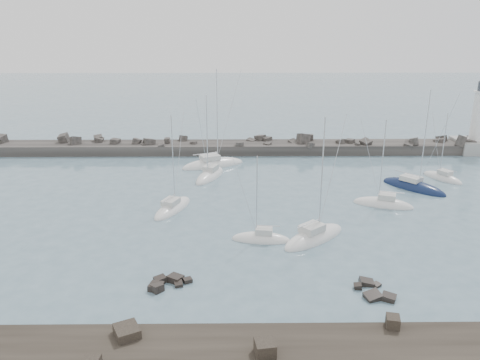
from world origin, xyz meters
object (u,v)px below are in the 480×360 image
lighthouse (476,136)px  sailboat_3 (173,209)px  sailboat_10 (442,178)px  sailboat_6 (210,176)px  sailboat_9 (383,204)px  sailboat_8 (413,187)px  sailboat_5 (261,239)px  sailboat_4 (213,165)px  sailboat_7 (314,238)px

lighthouse → sailboat_3: bearing=-151.4°
sailboat_3 → sailboat_10: sailboat_3 is taller
sailboat_3 → sailboat_6: sailboat_6 is taller
sailboat_9 → sailboat_8: bearing=46.6°
sailboat_3 → sailboat_10: 42.02m
lighthouse → sailboat_8: (-19.14, -21.08, -2.95)m
sailboat_5 → sailboat_10: bearing=36.5°
sailboat_8 → sailboat_9: bearing=-133.4°
sailboat_9 → sailboat_10: size_ratio=1.13×
sailboat_6 → sailboat_4: bearing=88.2°
sailboat_5 → sailboat_7: sailboat_7 is taller
lighthouse → sailboat_5: 57.20m
sailboat_6 → sailboat_10: (36.06, -1.34, -0.02)m
sailboat_9 → sailboat_3: bearing=-177.6°
sailboat_3 → sailboat_10: (40.17, 12.31, 0.00)m
sailboat_6 → sailboat_7: (12.70, -22.67, -0.00)m
sailboat_3 → sailboat_4: bearing=77.8°
sailboat_3 → sailboat_8: size_ratio=0.85×
sailboat_5 → lighthouse: bearing=42.2°
sailboat_10 → sailboat_3: bearing=-163.0°
sailboat_3 → sailboat_9: sailboat_3 is taller
sailboat_5 → sailboat_7: (5.89, 0.30, 0.01)m
sailboat_5 → sailboat_6: (-6.81, 22.97, 0.01)m
sailboat_3 → sailboat_4: size_ratio=0.76×
sailboat_6 → sailboat_5: bearing=-73.5°
sailboat_4 → sailboat_5: sailboat_4 is taller
sailboat_7 → sailboat_10: sailboat_7 is taller
sailboat_5 → sailboat_10: sailboat_10 is taller
sailboat_4 → sailboat_6: sailboat_4 is taller
sailboat_4 → sailboat_9: bearing=-38.9°
sailboat_5 → sailboat_8: bearing=36.8°
lighthouse → sailboat_5: lighthouse is taller
sailboat_8 → sailboat_4: bearing=158.1°
sailboat_5 → sailboat_9: 19.69m
lighthouse → sailboat_6: size_ratio=1.04×
sailboat_3 → sailboat_5: size_ratio=1.25×
sailboat_3 → sailboat_5: (10.92, -9.31, 0.01)m
lighthouse → sailboat_9: 38.02m
lighthouse → sailboat_10: 21.45m
sailboat_6 → lighthouse: bearing=17.4°
sailboat_4 → sailboat_7: 31.55m
sailboat_4 → lighthouse: bearing=10.6°
sailboat_8 → lighthouse: bearing=47.8°
sailboat_4 → sailboat_10: 36.66m
sailboat_7 → sailboat_9: 14.82m
lighthouse → sailboat_6: (-49.11, -15.41, -2.94)m
sailboat_5 → sailboat_9: bearing=32.1°
sailboat_7 → sailboat_5: bearing=-177.1°
sailboat_3 → sailboat_8: 35.01m
sailboat_4 → sailboat_6: size_ratio=1.24×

